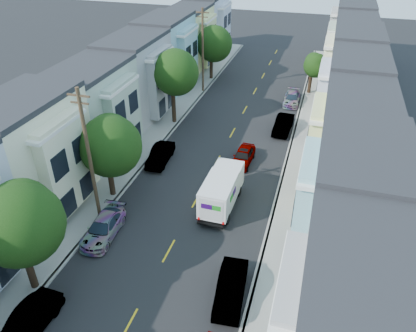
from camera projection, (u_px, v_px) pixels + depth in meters
ground at (169, 251)px, 27.19m from camera, size 160.00×160.00×0.00m
road_slab at (225, 146)px, 39.37m from camera, size 12.00×70.00×0.02m
curb_left at (167, 137)px, 40.80m from camera, size 0.30×70.00×0.15m
curb_right at (288, 155)px, 37.86m from camera, size 0.30×70.00×0.15m
sidewalk_left at (155, 136)px, 41.12m from camera, size 2.60×70.00×0.15m
sidewalk_right at (302, 157)px, 37.54m from camera, size 2.60×70.00×0.15m
centerline at (225, 146)px, 39.37m from camera, size 0.12×70.00×0.01m
townhouse_row_left at (121, 131)px, 42.08m from camera, size 5.00×70.00×8.50m
townhouse_row_right at (344, 164)px, 36.66m from camera, size 5.00×70.00×8.50m
tree_b at (20, 224)px, 21.83m from camera, size 4.70×4.70×7.38m
tree_c at (109, 146)px, 30.10m from camera, size 4.70×4.70×6.92m
tree_d at (175, 73)px, 40.81m from camera, size 4.70×4.70×7.98m
tree_e at (214, 44)px, 52.76m from camera, size 4.70×4.70×7.15m
tree_far_r at (315, 66)px, 48.93m from camera, size 2.93×2.93×5.10m
utility_pole_near at (89, 157)px, 27.61m from camera, size 1.60×0.26×10.00m
utility_pole_far at (203, 51)px, 48.73m from camera, size 1.60×0.26×10.00m
fedex_truck at (222, 190)px, 30.57m from camera, size 2.19×5.69×2.73m
lead_sedan at (243, 156)px, 36.45m from camera, size 1.76×4.28×1.37m
parked_left_b at (28, 324)px, 21.54m from camera, size 1.69×4.39×1.45m
parked_left_c at (104, 228)px, 28.17m from camera, size 2.19×4.62×1.35m
parked_left_d at (160, 155)px, 36.56m from camera, size 1.80×4.40×1.44m
parked_right_b at (231, 288)px, 23.56m from camera, size 1.95×4.52×1.46m
parked_right_c at (283, 125)px, 41.73m from camera, size 1.78×4.56×1.50m
parked_right_d at (292, 99)px, 47.89m from camera, size 1.87×4.24×1.26m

